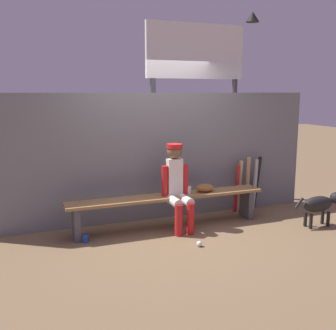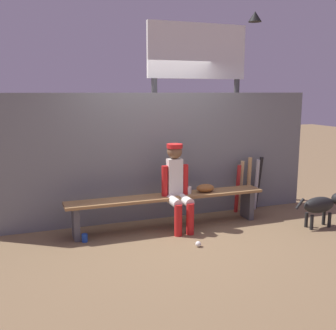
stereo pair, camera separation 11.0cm
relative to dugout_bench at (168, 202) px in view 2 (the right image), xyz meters
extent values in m
plane|color=brown|center=(0.00, 0.00, -0.39)|extent=(30.00, 30.00, 0.00)
cube|color=slate|center=(0.00, 0.47, 0.59)|extent=(5.28, 0.03, 1.96)
cube|color=olive|center=(0.00, 0.00, 0.08)|extent=(2.97, 0.36, 0.04)
cube|color=#4C4C51|center=(-1.34, 0.00, -0.16)|extent=(0.08, 0.29, 0.45)
cube|color=#4C4C51|center=(1.34, 0.00, -0.16)|extent=(0.08, 0.29, 0.45)
cube|color=silver|center=(0.10, 0.00, 0.37)|extent=(0.22, 0.13, 0.53)
sphere|color=brown|center=(0.10, 0.00, 0.74)|extent=(0.22, 0.22, 0.22)
cylinder|color=red|center=(0.10, 0.00, 0.82)|extent=(0.23, 0.23, 0.06)
cylinder|color=silver|center=(0.01, -0.19, 0.06)|extent=(0.13, 0.38, 0.13)
cylinder|color=red|center=(0.01, -0.38, -0.16)|extent=(0.11, 0.11, 0.45)
cylinder|color=red|center=(-0.06, -0.02, 0.32)|extent=(0.09, 0.09, 0.45)
cylinder|color=silver|center=(0.19, -0.19, 0.06)|extent=(0.13, 0.38, 0.13)
cylinder|color=red|center=(0.19, -0.38, -0.16)|extent=(0.11, 0.11, 0.45)
cylinder|color=red|center=(0.26, -0.02, 0.32)|extent=(0.09, 0.09, 0.45)
ellipsoid|color=brown|center=(0.60, 0.00, 0.16)|extent=(0.28, 0.20, 0.12)
cylinder|color=#B22323|center=(1.33, 0.31, 0.01)|extent=(0.08, 0.13, 0.80)
cylinder|color=tan|center=(1.44, 0.39, 0.04)|extent=(0.07, 0.15, 0.86)
cylinder|color=tan|center=(1.56, 0.35, 0.07)|extent=(0.09, 0.14, 0.91)
cylinder|color=#B7B7BC|center=(1.71, 0.34, 0.05)|extent=(0.07, 0.14, 0.87)
cylinder|color=black|center=(1.75, 0.35, 0.07)|extent=(0.07, 0.21, 0.91)
sphere|color=white|center=(0.11, -0.85, -0.35)|extent=(0.07, 0.07, 0.07)
cylinder|color=#1E47AD|center=(-1.25, -0.17, -0.33)|extent=(0.08, 0.08, 0.11)
cylinder|color=silver|center=(0.32, -0.03, 0.15)|extent=(0.08, 0.08, 0.11)
cylinder|color=#3F3F42|center=(0.21, 1.26, 0.71)|extent=(0.10, 0.10, 2.20)
cylinder|color=#3F3F42|center=(1.80, 1.26, 0.71)|extent=(0.10, 0.10, 2.20)
cube|color=white|center=(1.01, 1.26, 2.28)|extent=(1.83, 0.08, 0.94)
cone|color=black|center=(2.07, 1.16, 2.90)|extent=(0.24, 0.24, 0.18)
ellipsoid|color=black|center=(2.08, -0.75, -0.05)|extent=(0.52, 0.20, 0.24)
cylinder|color=black|center=(1.74, -0.75, 0.00)|extent=(0.15, 0.04, 0.16)
cylinder|color=black|center=(2.24, -0.69, -0.28)|extent=(0.05, 0.05, 0.22)
cylinder|color=black|center=(2.24, -0.81, -0.28)|extent=(0.05, 0.05, 0.22)
cylinder|color=black|center=(1.92, -0.69, -0.28)|extent=(0.05, 0.05, 0.22)
cylinder|color=black|center=(1.92, -0.81, -0.28)|extent=(0.05, 0.05, 0.22)
camera|label=1|loc=(-2.06, -5.31, 1.59)|focal=43.07mm
camera|label=2|loc=(-1.96, -5.35, 1.59)|focal=43.07mm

